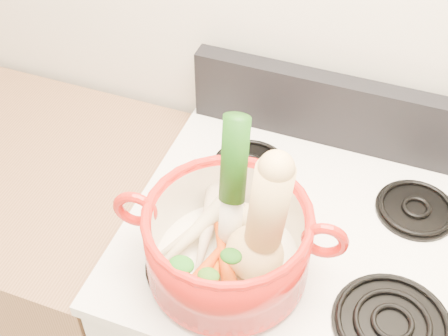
% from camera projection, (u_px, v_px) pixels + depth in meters
% --- Properties ---
extents(wall_back, '(3.50, 0.02, 2.60)m').
position_uv_depth(wall_back, '(374.00, 4.00, 1.29)').
color(wall_back, beige).
rests_on(wall_back, floor).
extents(cooktop, '(0.78, 0.67, 0.03)m').
position_uv_depth(cooktop, '(313.00, 239.00, 1.32)').
color(cooktop, silver).
rests_on(cooktop, stove_body).
extents(control_backsplash, '(0.76, 0.05, 0.18)m').
position_uv_depth(control_backsplash, '(351.00, 115.00, 1.44)').
color(control_backsplash, black).
rests_on(control_backsplash, cooktop).
extents(burner_front_left, '(0.22, 0.22, 0.02)m').
position_uv_depth(burner_front_left, '(201.00, 264.00, 1.24)').
color(burner_front_left, black).
rests_on(burner_front_left, cooktop).
extents(burner_front_right, '(0.22, 0.22, 0.02)m').
position_uv_depth(burner_front_right, '(392.00, 323.00, 1.15)').
color(burner_front_right, black).
rests_on(burner_front_right, cooktop).
extents(burner_back_left, '(0.17, 0.17, 0.02)m').
position_uv_depth(burner_back_left, '(250.00, 165.00, 1.44)').
color(burner_back_left, black).
rests_on(burner_back_left, cooktop).
extents(burner_back_right, '(0.17, 0.17, 0.02)m').
position_uv_depth(burner_back_right, '(416.00, 208.00, 1.35)').
color(burner_back_right, black).
rests_on(burner_back_right, cooktop).
extents(dutch_oven, '(0.36, 0.36, 0.15)m').
position_uv_depth(dutch_oven, '(228.00, 242.00, 1.17)').
color(dutch_oven, '#B6160F').
rests_on(dutch_oven, burner_front_left).
extents(pot_handle_left, '(0.09, 0.03, 0.09)m').
position_uv_depth(pot_handle_left, '(135.00, 209.00, 1.16)').
color(pot_handle_left, '#B6160F').
rests_on(pot_handle_left, dutch_oven).
extents(pot_handle_right, '(0.09, 0.03, 0.09)m').
position_uv_depth(pot_handle_right, '(325.00, 241.00, 1.11)').
color(pot_handle_right, '#B6160F').
rests_on(pot_handle_right, dutch_oven).
extents(squash, '(0.16, 0.15, 0.29)m').
position_uv_depth(squash, '(256.00, 221.00, 1.08)').
color(squash, tan).
rests_on(squash, dutch_oven).
extents(leek, '(0.06, 0.11, 0.32)m').
position_uv_depth(leek, '(231.00, 190.00, 1.11)').
color(leek, silver).
rests_on(leek, dutch_oven).
extents(ginger, '(0.09, 0.07, 0.05)m').
position_uv_depth(ginger, '(242.00, 216.00, 1.25)').
color(ginger, '#CBB57D').
rests_on(ginger, dutch_oven).
extents(parsnip_0, '(0.08, 0.20, 0.06)m').
position_uv_depth(parsnip_0, '(221.00, 229.00, 1.23)').
color(parsnip_0, beige).
rests_on(parsnip_0, dutch_oven).
extents(parsnip_1, '(0.15, 0.20, 0.06)m').
position_uv_depth(parsnip_1, '(199.00, 227.00, 1.21)').
color(parsnip_1, beige).
rests_on(parsnip_1, dutch_oven).
extents(parsnip_2, '(0.08, 0.22, 0.06)m').
position_uv_depth(parsnip_2, '(208.00, 225.00, 1.21)').
color(parsnip_2, beige).
rests_on(parsnip_2, dutch_oven).
extents(parsnip_3, '(0.11, 0.19, 0.06)m').
position_uv_depth(parsnip_3, '(193.00, 233.00, 1.20)').
color(parsnip_3, beige).
rests_on(parsnip_3, dutch_oven).
extents(carrot_0, '(0.06, 0.15, 0.04)m').
position_uv_depth(carrot_0, '(215.00, 277.00, 1.15)').
color(carrot_0, '#BD4D09').
rests_on(carrot_0, dutch_oven).
extents(carrot_1, '(0.07, 0.17, 0.05)m').
position_uv_depth(carrot_1, '(206.00, 268.00, 1.15)').
color(carrot_1, '#DA470A').
rests_on(carrot_1, dutch_oven).
extents(carrot_2, '(0.11, 0.15, 0.04)m').
position_uv_depth(carrot_2, '(223.00, 252.00, 1.18)').
color(carrot_2, '#C24109').
rests_on(carrot_2, dutch_oven).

